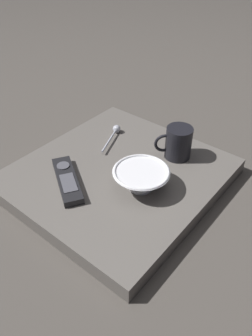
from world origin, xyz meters
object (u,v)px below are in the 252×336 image
at_px(teaspoon, 115,131).
at_px(coffee_mug, 178,143).
at_px(tv_remote_near, 67,180).
at_px(cereal_bowl, 141,178).

bearing_deg(teaspoon, coffee_mug, 96.48).
relative_size(teaspoon, tv_remote_near, 0.74).
distance_m(cereal_bowl, teaspoon, 0.28).
xyz_separation_m(coffee_mug, tv_remote_near, (0.30, -0.17, -0.04)).
bearing_deg(tv_remote_near, cereal_bowl, 123.55).
bearing_deg(coffee_mug, teaspoon, -83.52).
xyz_separation_m(cereal_bowl, tv_remote_near, (0.11, -0.17, -0.02)).
bearing_deg(tv_remote_near, teaspoon, -167.73).
height_order(cereal_bowl, coffee_mug, coffee_mug).
xyz_separation_m(coffee_mug, teaspoon, (0.03, -0.22, -0.04)).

